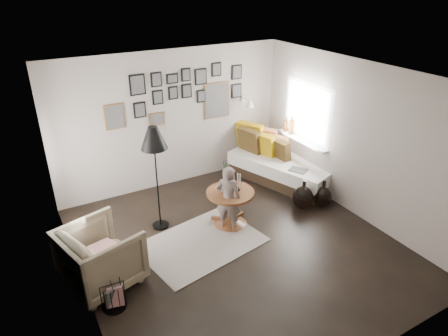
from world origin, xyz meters
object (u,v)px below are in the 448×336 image
pedestal_table (230,209)px  child (229,199)px  demijohn_small (322,197)px  daybed (279,164)px  demijohn_large (303,198)px  magazine_basket (113,296)px  armchair (101,256)px  floor_lamp (154,142)px  vase (225,183)px

pedestal_table → child: 0.33m
pedestal_table → demijohn_small: size_ratio=1.55×
daybed → demijohn_large: daybed is taller
magazine_basket → demijohn_large: 3.63m
magazine_basket → demijohn_small: 3.96m
magazine_basket → child: (2.09, 0.76, 0.39)m
child → demijohn_large: bearing=-132.1°
armchair → magazine_basket: bearing=163.1°
daybed → child: (-1.78, -1.06, 0.24)m
armchair → magazine_basket: (-0.01, -0.52, -0.25)m
floor_lamp → child: 1.47m
daybed → magazine_basket: 4.28m
demijohn_large → vase: bearing=171.0°
child → floor_lamp: bearing=16.5°
vase → daybed: (1.76, 0.91, -0.45)m
vase → floor_lamp: (-0.96, 0.49, 0.72)m
floor_lamp → demijohn_small: bearing=-16.8°
pedestal_table → daybed: daybed is taller
daybed → demijohn_large: 1.18m
floor_lamp → child: (0.93, -0.64, -0.94)m
daybed → floor_lamp: 2.99m
daybed → child: child is taller
pedestal_table → child: size_ratio=0.68×
demijohn_small → child: (-1.83, 0.20, 0.38)m
armchair → floor_lamp: 1.81m
pedestal_table → demijohn_large: 1.39m
demijohn_large → daybed: bearing=74.9°
floor_lamp → demijohn_small: floor_lamp is taller
daybed → armchair: bearing=179.4°
floor_lamp → demijohn_large: bearing=-16.5°
pedestal_table → vase: bearing=166.0°
armchair → demijohn_small: size_ratio=1.85×
magazine_basket → floor_lamp: bearing=50.2°
magazine_basket → demijohn_small: size_ratio=0.72×
magazine_basket → child: 2.26m
vase → demijohn_small: (1.80, -0.35, -0.60)m
armchair → demijohn_large: (3.56, 0.15, -0.21)m
child → demijohn_small: bearing=-135.2°
floor_lamp → daybed: bearing=8.8°
floor_lamp → pedestal_table: bearing=-26.0°
magazine_basket → daybed: bearing=25.1°
vase → demijohn_large: 1.57m
pedestal_table → demijohn_large: size_ratio=1.41×
vase → armchair: bearing=-169.7°
vase → demijohn_large: vase is taller
vase → demijohn_small: vase is taller
armchair → floor_lamp: bearing=-68.8°
pedestal_table → vase: (-0.08, 0.02, 0.50)m
armchair → demijohn_small: bearing=-105.3°
pedestal_table → armchair: 2.22m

